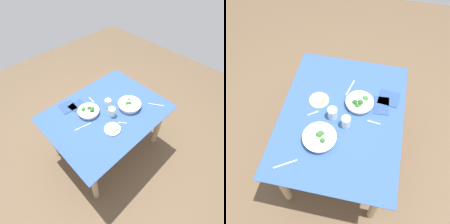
# 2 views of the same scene
# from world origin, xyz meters

# --- Properties ---
(ground_plane) EXTENTS (6.00, 6.00, 0.00)m
(ground_plane) POSITION_xyz_m (0.00, 0.00, 0.00)
(ground_plane) COLOR brown
(dining_table) EXTENTS (1.34, 1.03, 0.74)m
(dining_table) POSITION_xyz_m (0.00, 0.00, 0.63)
(dining_table) COLOR #2D4C84
(dining_table) RESTS_ON ground_plane
(broccoli_bowl_far) EXTENTS (0.27, 0.27, 0.09)m
(broccoli_bowl_far) POSITION_xyz_m (-0.25, 0.12, 0.78)
(broccoli_bowl_far) COLOR white
(broccoli_bowl_far) RESTS_ON dining_table
(broccoli_bowl_near) EXTENTS (0.24, 0.24, 0.08)m
(broccoli_bowl_near) POSITION_xyz_m (0.15, -0.13, 0.77)
(broccoli_bowl_near) COLOR white
(broccoli_bowl_near) RESTS_ON dining_table
(bread_side_plate) EXTENTS (0.17, 0.17, 0.03)m
(bread_side_plate) POSITION_xyz_m (0.12, 0.22, 0.75)
(bread_side_plate) COLOR #B7D684
(bread_side_plate) RESTS_ON dining_table
(water_glass_center) EXTENTS (0.08, 0.08, 0.10)m
(water_glass_center) POSITION_xyz_m (-0.02, 0.07, 0.79)
(water_glass_center) COLOR silver
(water_glass_center) RESTS_ON dining_table
(water_glass_side) EXTENTS (0.07, 0.07, 0.10)m
(water_glass_side) POSITION_xyz_m (-0.08, -0.05, 0.79)
(water_glass_side) COLOR silver
(water_glass_side) RESTS_ON dining_table
(fork_by_far_bowl) EXTENTS (0.02, 0.11, 0.00)m
(fork_by_far_bowl) POSITION_xyz_m (-0.00, -0.27, 0.75)
(fork_by_far_bowl) COLOR #B7B7BC
(fork_by_far_bowl) RESTS_ON dining_table
(fork_by_near_bowl) EXTENTS (0.06, 0.08, 0.00)m
(fork_by_near_bowl) POSITION_xyz_m (-0.02, 0.24, 0.75)
(fork_by_near_bowl) COLOR #B7B7BC
(fork_by_near_bowl) RESTS_ON dining_table
(table_knife_left) EXTENTS (0.11, 0.16, 0.00)m
(table_knife_left) POSITION_xyz_m (-0.50, 0.32, 0.75)
(table_knife_left) COLOR #B7B7BC
(table_knife_left) RESTS_ON dining_table
(table_knife_right) EXTENTS (0.18, 0.05, 0.00)m
(table_knife_right) POSITION_xyz_m (0.32, -0.02, 0.75)
(table_knife_right) COLOR #B7B7BC
(table_knife_right) RESTS_ON dining_table
(napkin_folded_upper) EXTENTS (0.20, 0.14, 0.01)m
(napkin_folded_upper) POSITION_xyz_m (0.18, -0.32, 0.75)
(napkin_folded_upper) COLOR navy
(napkin_folded_upper) RESTS_ON dining_table
(napkin_folded_lower) EXTENTS (0.18, 0.20, 0.01)m
(napkin_folded_lower) POSITION_xyz_m (0.27, -0.37, 0.75)
(napkin_folded_lower) COLOR navy
(napkin_folded_lower) RESTS_ON dining_table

